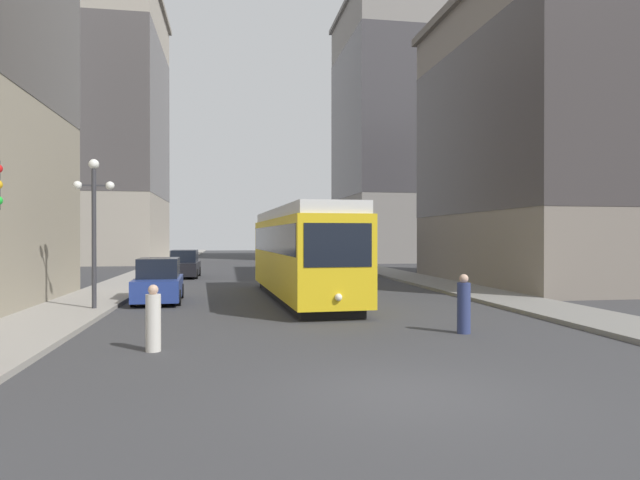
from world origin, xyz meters
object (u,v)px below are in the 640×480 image
(pedestrian_crossing_far, at_px, (464,306))
(parked_car_left_near, at_px, (159,282))
(parked_car_left_mid, at_px, (185,265))
(lamp_post_left_near, at_px, (94,210))
(transit_bus, at_px, (313,246))
(streetcar, at_px, (301,251))
(pedestrian_crossing_near, at_px, (153,320))

(pedestrian_crossing_far, bearing_deg, parked_car_left_near, 1.06)
(parked_car_left_mid, bearing_deg, lamp_post_left_near, -95.53)
(parked_car_left_mid, relative_size, pedestrian_crossing_far, 2.61)
(lamp_post_left_near, bearing_deg, parked_car_left_near, 55.97)
(transit_bus, bearing_deg, pedestrian_crossing_far, -89.48)
(streetcar, height_order, transit_bus, streetcar)
(lamp_post_left_near, bearing_deg, transit_bus, 62.31)
(parked_car_left_near, bearing_deg, lamp_post_left_near, -126.23)
(pedestrian_crossing_near, bearing_deg, pedestrian_crossing_far, 104.79)
(parked_car_left_near, relative_size, parked_car_left_mid, 1.00)
(transit_bus, distance_m, pedestrian_crossing_near, 29.75)
(transit_bus, bearing_deg, lamp_post_left_near, -117.32)
(transit_bus, height_order, pedestrian_crossing_far, transit_bus)
(pedestrian_crossing_far, bearing_deg, parked_car_left_mid, -22.82)
(pedestrian_crossing_far, bearing_deg, streetcar, -24.39)
(streetcar, relative_size, pedestrian_crossing_near, 8.53)
(lamp_post_left_near, bearing_deg, pedestrian_crossing_far, -28.92)
(streetcar, height_order, parked_car_left_near, streetcar)
(pedestrian_crossing_near, bearing_deg, lamp_post_left_near, -150.57)
(streetcar, bearing_deg, parked_car_left_mid, 110.29)
(transit_bus, relative_size, pedestrian_crossing_near, 7.79)
(transit_bus, xyz_separation_m, lamp_post_left_near, (-11.16, -21.27, 1.71))
(parked_car_left_mid, xyz_separation_m, lamp_post_left_near, (-1.90, -16.77, 2.82))
(parked_car_left_near, xyz_separation_m, pedestrian_crossing_near, (1.08, -10.11, -0.11))
(parked_car_left_mid, distance_m, pedestrian_crossing_near, 24.09)
(transit_bus, xyz_separation_m, pedestrian_crossing_near, (-8.19, -28.57, -1.21))
(pedestrian_crossing_near, height_order, pedestrian_crossing_far, pedestrian_crossing_far)
(parked_car_left_mid, relative_size, lamp_post_left_near, 0.82)
(streetcar, distance_m, parked_car_left_near, 6.05)
(streetcar, relative_size, parked_car_left_mid, 3.10)
(streetcar, xyz_separation_m, pedestrian_crossing_far, (3.41, -9.11, -1.33))
(parked_car_left_near, distance_m, lamp_post_left_near, 4.41)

